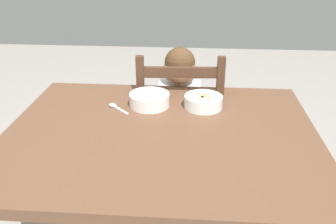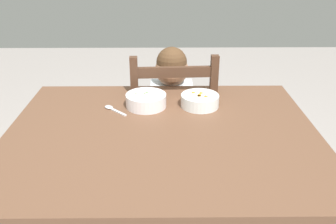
% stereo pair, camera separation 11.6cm
% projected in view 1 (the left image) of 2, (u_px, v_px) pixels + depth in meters
% --- Properties ---
extents(dining_table, '(1.21, 0.98, 0.76)m').
position_uv_depth(dining_table, '(161.00, 155.00, 1.49)').
color(dining_table, brown).
rests_on(dining_table, ground).
extents(dining_chair, '(0.44, 0.44, 0.95)m').
position_uv_depth(dining_chair, '(179.00, 137.00, 2.05)').
color(dining_chair, '#4A2F20').
rests_on(dining_chair, ground).
extents(child_figure, '(0.32, 0.31, 0.94)m').
position_uv_depth(child_figure, '(179.00, 108.00, 1.98)').
color(child_figure, silver).
rests_on(child_figure, ground).
extents(bowl_of_peas, '(0.18, 0.18, 0.06)m').
position_uv_depth(bowl_of_peas, '(149.00, 99.00, 1.65)').
color(bowl_of_peas, white).
rests_on(bowl_of_peas, dining_table).
extents(bowl_of_carrots, '(0.17, 0.17, 0.06)m').
position_uv_depth(bowl_of_carrots, '(203.00, 101.00, 1.63)').
color(bowl_of_carrots, white).
rests_on(bowl_of_carrots, dining_table).
extents(spoon, '(0.11, 0.11, 0.01)m').
position_uv_depth(spoon, '(115.00, 107.00, 1.64)').
color(spoon, silver).
rests_on(spoon, dining_table).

